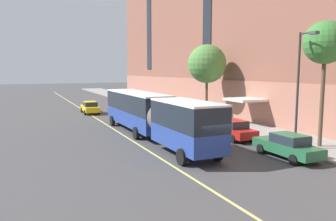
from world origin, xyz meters
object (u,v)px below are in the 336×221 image
(street_lamp, at_px, (301,80))
(city_bus, at_px, (151,113))
(taxi_cab, at_px, (90,107))
(street_tree_far_uptown, at_px, (207,64))
(street_tree_mid_block, at_px, (325,44))
(parked_car_green_1, at_px, (287,146))
(parked_car_black_3, at_px, (173,113))
(parked_car_red_4, at_px, (232,129))
(parked_car_silver_0, at_px, (134,102))

(street_lamp, bearing_deg, city_bus, 133.60)
(city_bus, height_order, street_lamp, street_lamp)
(taxi_cab, height_order, street_lamp, street_lamp)
(street_lamp, bearing_deg, taxi_cab, 109.37)
(taxi_cab, xyz_separation_m, street_tree_far_uptown, (11.22, -10.29, 5.45))
(street_tree_mid_block, bearing_deg, parked_car_green_1, -165.58)
(parked_car_green_1, height_order, parked_car_black_3, same)
(parked_car_red_4, height_order, street_lamp, street_lamp)
(street_tree_mid_block, bearing_deg, taxi_cab, 113.38)
(city_bus, bearing_deg, parked_car_green_1, -57.86)
(parked_car_green_1, distance_m, taxi_cab, 27.92)
(parked_car_silver_0, relative_size, parked_car_green_1, 0.93)
(parked_car_silver_0, bearing_deg, street_tree_mid_block, -82.70)
(parked_car_silver_0, height_order, parked_car_black_3, same)
(parked_car_black_3, xyz_separation_m, street_tree_mid_block, (3.78, -16.61, 6.57))
(parked_car_green_1, distance_m, street_tree_mid_block, 7.78)
(city_bus, xyz_separation_m, parked_car_silver_0, (5.88, 22.11, -1.29))
(parked_car_silver_0, bearing_deg, parked_car_black_3, -89.67)
(parked_car_red_4, distance_m, street_lamp, 6.88)
(street_tree_mid_block, xyz_separation_m, street_tree_far_uptown, (0.00, 15.65, -1.11))
(parked_car_black_3, relative_size, street_tree_mid_block, 0.50)
(city_bus, xyz_separation_m, parked_car_red_4, (5.93, -2.77, -1.29))
(taxi_cab, distance_m, street_tree_mid_block, 29.01)
(parked_car_green_1, bearing_deg, street_tree_far_uptown, 76.40)
(city_bus, height_order, taxi_cab, city_bus)
(taxi_cab, distance_m, street_tree_far_uptown, 16.17)
(parked_car_black_3, bearing_deg, parked_car_green_1, -90.83)
(parked_car_green_1, height_order, taxi_cab, same)
(parked_car_silver_0, relative_size, taxi_cab, 0.93)
(parked_car_green_1, bearing_deg, parked_car_silver_0, 89.67)
(parked_car_red_4, relative_size, street_tree_mid_block, 0.54)
(parked_car_red_4, bearing_deg, street_tree_mid_block, -54.08)
(city_bus, xyz_separation_m, street_tree_mid_block, (9.74, -8.03, 5.27))
(parked_car_green_1, relative_size, taxi_cab, 1.00)
(parked_car_red_4, bearing_deg, parked_car_silver_0, 90.12)
(parked_car_silver_0, relative_size, street_tree_far_uptown, 0.54)
(city_bus, xyz_separation_m, street_tree_far_uptown, (9.74, 7.62, 4.16))
(parked_car_silver_0, xyz_separation_m, street_tree_far_uptown, (3.86, -14.49, 5.45))
(city_bus, bearing_deg, street_tree_mid_block, -39.52)
(parked_car_red_4, xyz_separation_m, street_tree_far_uptown, (3.81, 10.39, 5.45))
(parked_car_silver_0, relative_size, parked_car_black_3, 1.01)
(taxi_cab, bearing_deg, street_tree_mid_block, -66.62)
(taxi_cab, bearing_deg, parked_car_black_3, -51.46)
(city_bus, height_order, parked_car_black_3, city_bus)
(street_tree_mid_block, height_order, street_tree_far_uptown, street_tree_mid_block)
(city_bus, height_order, parked_car_red_4, city_bus)
(parked_car_red_4, distance_m, street_tree_mid_block, 9.23)
(street_lamp, bearing_deg, parked_car_black_3, 95.78)
(parked_car_green_1, bearing_deg, parked_car_red_4, 87.93)
(street_tree_mid_block, xyz_separation_m, street_lamp, (-2.10, 0.02, -2.45))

